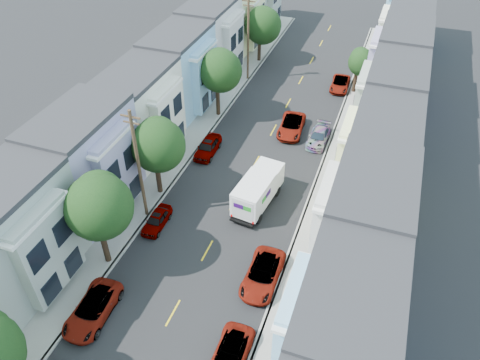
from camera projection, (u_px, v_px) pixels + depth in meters
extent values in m
plane|color=black|center=(207.00, 251.00, 36.12)|extent=(160.00, 160.00, 0.00)
cube|color=black|center=(265.00, 146.00, 47.05)|extent=(12.00, 70.00, 0.02)
cube|color=gray|center=(209.00, 134.00, 48.59)|extent=(0.30, 70.00, 0.15)
cube|color=gray|center=(324.00, 157.00, 45.44)|extent=(0.30, 70.00, 0.15)
cube|color=gray|center=(198.00, 131.00, 48.93)|extent=(2.60, 70.00, 0.15)
cube|color=gray|center=(338.00, 160.00, 45.10)|extent=(2.60, 70.00, 0.15)
cube|color=gold|center=(265.00, 146.00, 47.06)|extent=(0.12, 70.00, 0.01)
cube|color=#F8FDB4|center=(165.00, 125.00, 49.97)|extent=(5.00, 70.00, 8.50)
cube|color=#F8FDB4|center=(377.00, 169.00, 44.15)|extent=(5.00, 70.00, 8.50)
cylinder|color=black|center=(104.00, 243.00, 34.05)|extent=(0.44, 0.44, 4.03)
sphere|color=#244619|center=(98.00, 207.00, 31.66)|extent=(4.70, 4.70, 4.70)
cylinder|color=black|center=(158.00, 177.00, 40.38)|extent=(0.44, 0.44, 3.57)
sphere|color=#244619|center=(157.00, 145.00, 38.17)|extent=(4.53, 4.53, 4.53)
cylinder|color=black|center=(218.00, 100.00, 50.43)|extent=(0.44, 0.44, 3.78)
sphere|color=#244619|center=(220.00, 71.00, 48.15)|extent=(4.51, 4.51, 4.51)
cylinder|color=black|center=(259.00, 49.00, 61.26)|extent=(0.44, 0.44, 3.20)
sphere|color=#244619|center=(262.00, 25.00, 59.12)|extent=(4.70, 4.70, 4.70)
cylinder|color=black|center=(355.00, 82.00, 54.77)|extent=(0.44, 0.44, 2.79)
sphere|color=#244619|center=(361.00, 62.00, 53.12)|extent=(3.10, 3.10, 3.10)
cylinder|color=#42301E|center=(139.00, 168.00, 36.06)|extent=(0.26, 0.26, 10.00)
cube|color=#42301E|center=(130.00, 117.00, 33.15)|extent=(1.60, 0.12, 0.12)
cylinder|color=#42301E|center=(248.00, 41.00, 55.02)|extent=(0.26, 0.26, 10.00)
cube|color=#42301E|center=(249.00, 1.00, 52.11)|extent=(1.60, 0.12, 0.12)
cube|color=silver|center=(254.00, 195.00, 38.51)|extent=(2.30, 4.12, 2.25)
cube|color=silver|center=(265.00, 174.00, 40.77)|extent=(2.30, 1.92, 2.07)
cube|color=black|center=(257.00, 199.00, 39.93)|extent=(2.12, 5.92, 0.23)
cube|color=#2D0A51|center=(242.00, 207.00, 36.93)|extent=(0.86, 0.04, 0.42)
cube|color=#198C1E|center=(252.00, 210.00, 36.73)|extent=(0.67, 0.04, 0.42)
cylinder|color=black|center=(238.00, 213.00, 38.82)|extent=(0.27, 0.86, 0.86)
cylinder|color=black|center=(262.00, 219.00, 38.28)|extent=(0.27, 0.86, 0.86)
cylinder|color=black|center=(253.00, 185.00, 41.63)|extent=(0.27, 0.86, 0.86)
cylinder|color=black|center=(275.00, 190.00, 41.09)|extent=(0.27, 0.86, 0.86)
imported|color=black|center=(291.00, 126.00, 48.53)|extent=(2.81, 5.40, 1.45)
imported|color=black|center=(93.00, 310.00, 31.14)|extent=(2.55, 5.10, 1.39)
imported|color=#BBBBBB|center=(157.00, 220.00, 37.88)|extent=(1.52, 3.79, 1.22)
imported|color=black|center=(208.00, 147.00, 45.62)|extent=(1.82, 4.52, 1.46)
imported|color=#414447|center=(230.00, 356.00, 28.63)|extent=(2.11, 4.52, 1.25)
imported|color=silver|center=(263.00, 275.00, 33.41)|extent=(2.40, 5.13, 1.42)
imported|color=black|center=(319.00, 137.00, 47.16)|extent=(1.94, 4.38, 1.30)
imported|color=#101A35|center=(340.00, 84.00, 55.91)|extent=(2.27, 4.58, 1.25)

